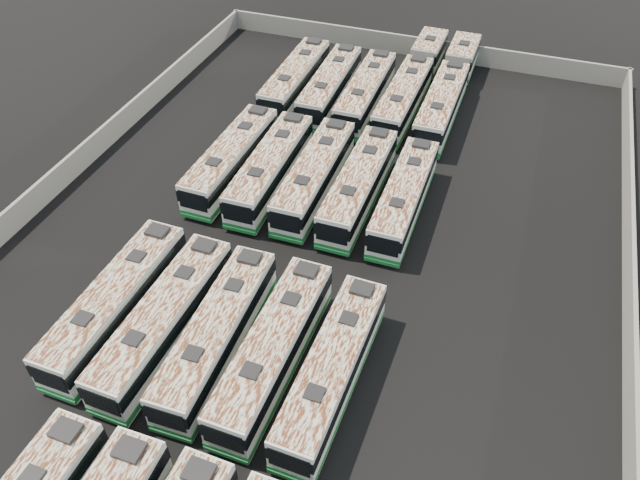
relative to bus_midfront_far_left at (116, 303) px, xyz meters
The scene contains 17 objects.
ground 13.13m from the bus_midfront_far_left, 44.10° to the left, with size 140.00×140.00×0.00m, color black.
perimeter_wall 13.02m from the bus_midfront_far_left, 44.10° to the left, with size 45.20×73.20×2.20m.
bus_midfront_far_left is the anchor object (origin of this frame).
bus_midfront_left 3.73m from the bus_midfront_far_left, ahead, with size 3.13×13.33×3.74m.
bus_midfront_center 7.32m from the bus_midfront_far_left, ahead, with size 3.07×13.06×3.66m.
bus_midfront_right 11.06m from the bus_midfront_far_left, ahead, with size 3.00×13.22×3.71m.
bus_midfront_far_right 14.88m from the bus_midfront_far_left, ahead, with size 3.02×12.93×3.63m.
bus_midback_far_left 17.26m from the bus_midfront_far_left, 90.19° to the left, with size 3.01×13.17×3.70m.
bus_midback_left 17.47m from the bus_midfront_far_left, 78.25° to the left, with size 3.02×13.25×3.72m.
bus_midback_center 18.83m from the bus_midfront_far_left, 67.03° to the left, with size 2.92×13.22×3.72m.
bus_midback_right 20.55m from the bus_midfront_far_left, 57.31° to the left, with size 2.83×13.20×3.72m.
bus_midback_far_right 22.71m from the bus_midfront_far_left, 49.12° to the left, with size 2.75×12.78×3.60m.
bus_back_far_left 32.04m from the bus_midfront_far_left, 90.15° to the left, with size 2.91×13.27×3.74m.
bus_back_left 32.12m from the bus_midfront_far_left, 83.50° to the left, with size 3.03×13.08×3.67m.
bus_back_center 32.67m from the bus_midfront_far_left, 77.04° to the left, with size 2.91×13.07×3.68m.
bus_back_right 37.15m from the bus_midfront_far_left, 72.59° to the left, with size 3.06×20.38×3.69m.
bus_back_far_right 38.34m from the bus_midfront_far_left, 67.25° to the left, with size 2.84×20.46×3.71m.
Camera 1 is at (12.28, -30.17, 32.04)m, focal length 35.00 mm.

